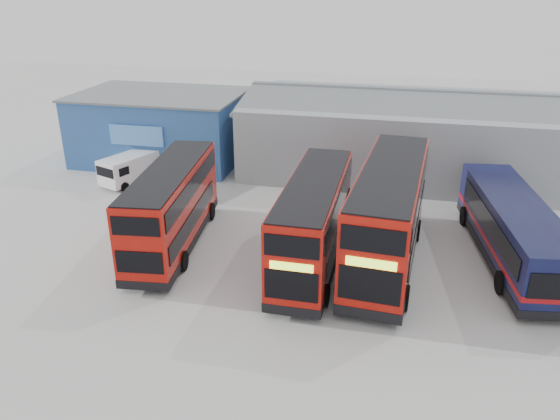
{
  "coord_description": "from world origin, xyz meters",
  "views": [
    {
      "loc": [
        3.9,
        -19.58,
        13.33
      ],
      "look_at": [
        -1.88,
        5.55,
        2.1
      ],
      "focal_mm": 35.0,
      "sensor_mm": 36.0,
      "label": 1
    }
  ],
  "objects_px": {
    "double_decker_right": "(388,217)",
    "panel_van": "(132,167)",
    "office_block": "(162,127)",
    "maintenance_shed": "(460,137)",
    "single_decker_blue": "(512,232)",
    "double_decker_left": "(172,208)",
    "double_decker_centre": "(313,224)"
  },
  "relations": [
    {
      "from": "double_decker_left",
      "to": "double_decker_right",
      "type": "height_order",
      "value": "double_decker_right"
    },
    {
      "from": "double_decker_left",
      "to": "single_decker_blue",
      "type": "height_order",
      "value": "double_decker_left"
    },
    {
      "from": "double_decker_left",
      "to": "double_decker_right",
      "type": "relative_size",
      "value": 0.87
    },
    {
      "from": "office_block",
      "to": "double_decker_centre",
      "type": "height_order",
      "value": "office_block"
    },
    {
      "from": "single_decker_blue",
      "to": "panel_van",
      "type": "distance_m",
      "value": 24.37
    },
    {
      "from": "double_decker_left",
      "to": "panel_van",
      "type": "bearing_deg",
      "value": -58.04
    },
    {
      "from": "double_decker_left",
      "to": "double_decker_right",
      "type": "distance_m",
      "value": 10.99
    },
    {
      "from": "maintenance_shed",
      "to": "double_decker_left",
      "type": "distance_m",
      "value": 21.87
    },
    {
      "from": "office_block",
      "to": "single_decker_blue",
      "type": "bearing_deg",
      "value": -25.55
    },
    {
      "from": "double_decker_left",
      "to": "maintenance_shed",
      "type": "bearing_deg",
      "value": -141.37
    },
    {
      "from": "double_decker_right",
      "to": "office_block",
      "type": "bearing_deg",
      "value": 147.89
    },
    {
      "from": "double_decker_centre",
      "to": "single_decker_blue",
      "type": "distance_m",
      "value": 9.92
    },
    {
      "from": "double_decker_right",
      "to": "single_decker_blue",
      "type": "distance_m",
      "value": 6.33
    },
    {
      "from": "double_decker_centre",
      "to": "single_decker_blue",
      "type": "relative_size",
      "value": 0.88
    },
    {
      "from": "double_decker_left",
      "to": "single_decker_blue",
      "type": "distance_m",
      "value": 17.19
    },
    {
      "from": "double_decker_centre",
      "to": "double_decker_right",
      "type": "xyz_separation_m",
      "value": [
        3.5,
        1.0,
        0.28
      ]
    },
    {
      "from": "office_block",
      "to": "maintenance_shed",
      "type": "bearing_deg",
      "value": 5.21
    },
    {
      "from": "double_decker_centre",
      "to": "single_decker_blue",
      "type": "height_order",
      "value": "double_decker_centre"
    },
    {
      "from": "maintenance_shed",
      "to": "office_block",
      "type": "bearing_deg",
      "value": -174.79
    },
    {
      "from": "double_decker_left",
      "to": "double_decker_centre",
      "type": "relative_size",
      "value": 0.99
    },
    {
      "from": "double_decker_centre",
      "to": "panel_van",
      "type": "bearing_deg",
      "value": 148.6
    },
    {
      "from": "maintenance_shed",
      "to": "panel_van",
      "type": "bearing_deg",
      "value": -161.52
    },
    {
      "from": "double_decker_right",
      "to": "panel_van",
      "type": "height_order",
      "value": "double_decker_right"
    },
    {
      "from": "maintenance_shed",
      "to": "panel_van",
      "type": "height_order",
      "value": "maintenance_shed"
    },
    {
      "from": "office_block",
      "to": "double_decker_right",
      "type": "distance_m",
      "value": 21.82
    },
    {
      "from": "double_decker_right",
      "to": "panel_van",
      "type": "bearing_deg",
      "value": 160.8
    },
    {
      "from": "double_decker_left",
      "to": "panel_van",
      "type": "height_order",
      "value": "double_decker_left"
    },
    {
      "from": "double_decker_left",
      "to": "double_decker_centre",
      "type": "distance_m",
      "value": 7.47
    },
    {
      "from": "panel_van",
      "to": "office_block",
      "type": "bearing_deg",
      "value": 111.78
    },
    {
      "from": "maintenance_shed",
      "to": "double_decker_centre",
      "type": "bearing_deg",
      "value": -116.4
    },
    {
      "from": "office_block",
      "to": "single_decker_blue",
      "type": "height_order",
      "value": "office_block"
    },
    {
      "from": "double_decker_centre",
      "to": "panel_van",
      "type": "height_order",
      "value": "double_decker_centre"
    }
  ]
}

